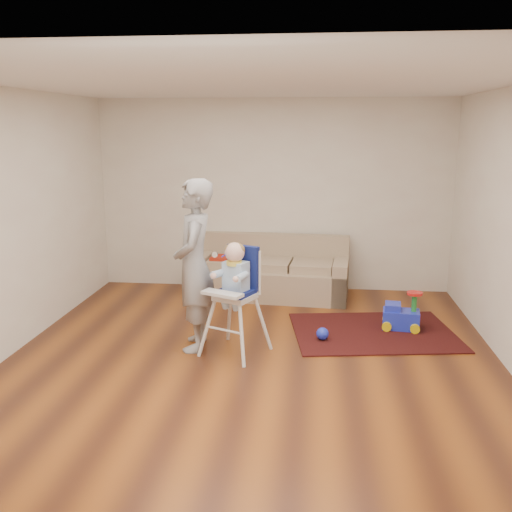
# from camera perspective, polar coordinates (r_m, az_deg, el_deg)

# --- Properties ---
(ground) EXTENTS (5.50, 5.50, 0.00)m
(ground) POSITION_cam_1_polar(r_m,az_deg,el_deg) (5.84, -0.42, -10.50)
(ground) COLOR #452111
(ground) RESTS_ON ground
(room_envelope) EXTENTS (5.04, 5.52, 2.72)m
(room_envelope) POSITION_cam_1_polar(r_m,az_deg,el_deg) (5.90, 0.13, 8.59)
(room_envelope) COLOR beige
(room_envelope) RESTS_ON ground
(sofa) EXTENTS (2.18, 1.03, 0.82)m
(sofa) POSITION_cam_1_polar(r_m,az_deg,el_deg) (7.88, 1.47, -1.13)
(sofa) COLOR tan
(sofa) RESTS_ON ground
(side_table) EXTENTS (0.49, 0.49, 0.49)m
(side_table) POSITION_cam_1_polar(r_m,az_deg,el_deg) (8.09, -3.83, -1.98)
(side_table) COLOR black
(side_table) RESTS_ON ground
(area_rug) EXTENTS (1.99, 1.61, 0.01)m
(area_rug) POSITION_cam_1_polar(r_m,az_deg,el_deg) (6.74, 11.66, -7.44)
(area_rug) COLOR black
(area_rug) RESTS_ON ground
(ride_on_toy) EXTENTS (0.45, 0.34, 0.45)m
(ride_on_toy) POSITION_cam_1_polar(r_m,az_deg,el_deg) (6.84, 14.34, -5.22)
(ride_on_toy) COLOR #2132D7
(ride_on_toy) RESTS_ON area_rug
(toy_ball) EXTENTS (0.14, 0.14, 0.14)m
(toy_ball) POSITION_cam_1_polar(r_m,az_deg,el_deg) (6.37, 6.67, -7.73)
(toy_ball) COLOR #2132D7
(toy_ball) RESTS_ON area_rug
(high_chair) EXTENTS (0.73, 0.73, 1.19)m
(high_chair) POSITION_cam_1_polar(r_m,az_deg,el_deg) (5.86, -2.11, -4.46)
(high_chair) COLOR silver
(high_chair) RESTS_ON ground
(adult) EXTENTS (0.50, 0.70, 1.80)m
(adult) POSITION_cam_1_polar(r_m,az_deg,el_deg) (5.96, -6.18, -0.95)
(adult) COLOR gray
(adult) RESTS_ON ground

